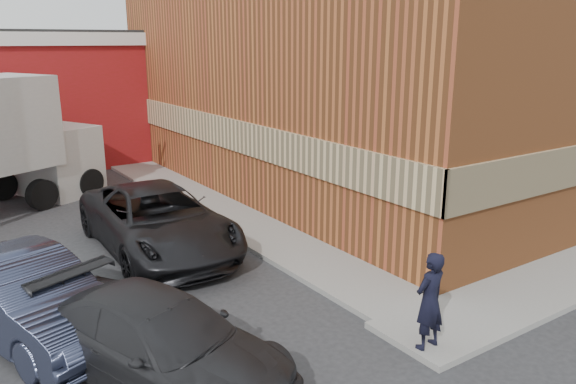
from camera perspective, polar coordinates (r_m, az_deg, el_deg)
ground at (r=11.19m, az=9.73°, el=-12.77°), size 90.00×90.00×0.00m
brick_building at (r=22.29m, az=10.18°, el=13.61°), size 14.25×18.25×9.36m
sidewalk_west at (r=18.46m, az=-8.44°, el=-1.17°), size 1.80×18.00×0.12m
man at (r=9.87m, az=14.20°, el=-10.66°), size 0.65×0.45×1.72m
sedan at (r=11.18m, az=-25.05°, el=-9.70°), size 3.04×4.98×1.55m
suv_a at (r=14.51m, az=-13.08°, el=-2.82°), size 2.90×5.99×1.64m
suv_b at (r=9.19m, az=-12.80°, el=-14.65°), size 3.50×5.16×1.39m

